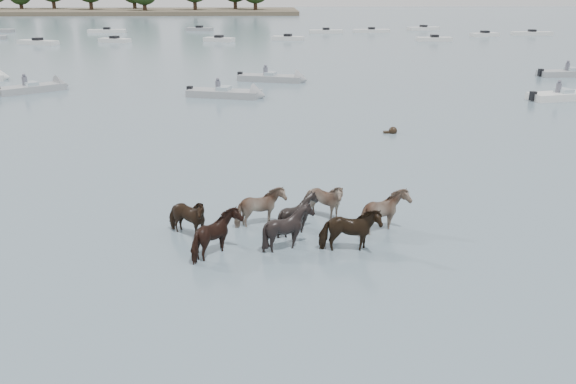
{
  "coord_description": "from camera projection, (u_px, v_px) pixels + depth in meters",
  "views": [
    {
      "loc": [
        1.52,
        -15.93,
        7.3
      ],
      "look_at": [
        2.17,
        1.34,
        1.1
      ],
      "focal_mm": 36.08,
      "sensor_mm": 36.0,
      "label": 1
    }
  ],
  "objects": [
    {
      "name": "pony_herd",
      "position": [
        292.0,
        220.0,
        17.54
      ],
      "size": [
        7.96,
        4.36,
        1.48
      ],
      "color": "black",
      "rests_on": "ground"
    },
    {
      "name": "motorboat_a",
      "position": [
        42.0,
        88.0,
        42.25
      ],
      "size": [
        4.9,
        4.45,
        1.92
      ],
      "rotation": [
        0.0,
        0.0,
        0.69
      ],
      "color": "gray",
      "rests_on": "ground"
    },
    {
      "name": "swimming_pony",
      "position": [
        392.0,
        131.0,
        30.18
      ],
      "size": [
        0.72,
        0.44,
        0.44
      ],
      "color": "black",
      "rests_on": "ground"
    },
    {
      "name": "motorboat_b",
      "position": [
        235.0,
        94.0,
        39.74
      ],
      "size": [
        5.72,
        2.99,
        1.92
      ],
      "rotation": [
        0.0,
        0.0,
        -0.27
      ],
      "color": "gray",
      "rests_on": "ground"
    },
    {
      "name": "shoreline",
      "position": [
        0.0,
        12.0,
        155.87
      ],
      "size": [
        160.0,
        30.0,
        1.0
      ],
      "primitive_type": "cube",
      "color": "#4C4233",
      "rests_on": "ground"
    },
    {
      "name": "distant_flotilla",
      "position": [
        248.0,
        35.0,
        86.95
      ],
      "size": [
        107.03,
        26.49,
        0.93
      ],
      "color": "gray",
      "rests_on": "ground"
    },
    {
      "name": "motorboat_d",
      "position": [
        573.0,
        96.0,
        39.21
      ],
      "size": [
        5.49,
        2.74,
        1.92
      ],
      "rotation": [
        0.0,
        0.0,
        0.23
      ],
      "color": "silver",
      "rests_on": "ground"
    },
    {
      "name": "motorboat_c",
      "position": [
        280.0,
        79.0,
        46.29
      ],
      "size": [
        5.83,
        3.1,
        1.92
      ],
      "rotation": [
        0.0,
        0.0,
        -0.28
      ],
      "color": "gray",
      "rests_on": "ground"
    },
    {
      "name": "ground",
      "position": [
        218.0,
        242.0,
        17.4
      ],
      "size": [
        400.0,
        400.0,
        0.0
      ],
      "primitive_type": "plane",
      "color": "slate",
      "rests_on": "ground"
    }
  ]
}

